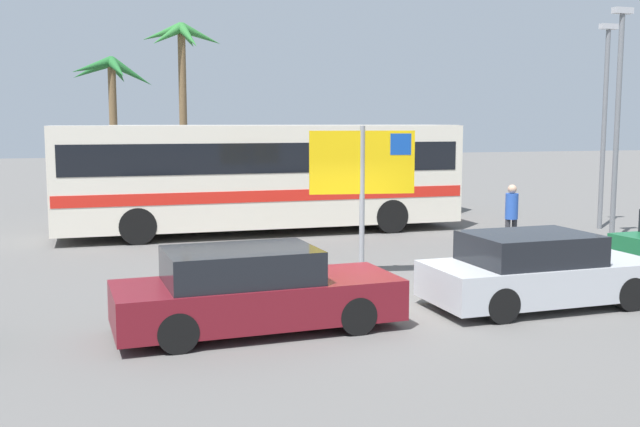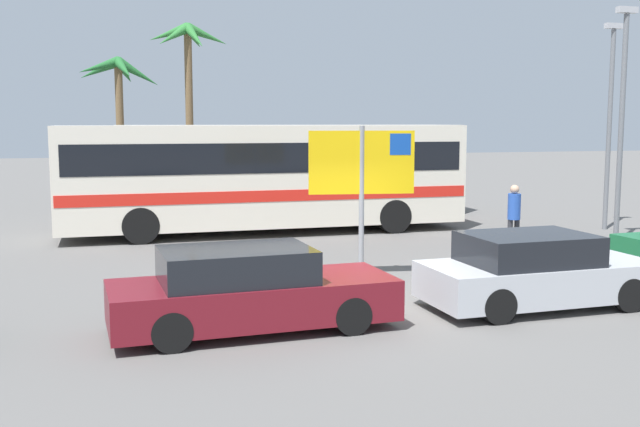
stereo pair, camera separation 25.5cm
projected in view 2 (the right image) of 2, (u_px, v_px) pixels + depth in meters
ground at (350, 305)px, 13.36m from camera, size 120.00×120.00×0.00m
bus_front_coach at (265, 173)px, 21.90m from camera, size 11.80×2.62×3.17m
bus_rear_coach at (292, 165)px, 25.68m from camera, size 11.80×2.62×3.17m
ferry_sign at (364, 168)px, 15.22m from camera, size 2.18×0.39×3.20m
car_maroon at (249, 291)px, 11.64m from camera, size 4.54×1.90×1.32m
car_silver at (536, 272)px, 13.12m from camera, size 4.19×1.87×1.32m
pedestrian_by_bus at (514, 212)px, 18.71m from camera, size 0.32×0.32×1.70m
lamp_post_left_side at (622, 115)px, 19.60m from camera, size 0.56×0.20×6.25m
lamp_post_right_side at (610, 117)px, 22.33m from camera, size 0.56×0.20×6.19m
palm_tree_seaside at (118, 86)px, 30.37m from camera, size 3.41×3.57×5.94m
palm_tree_inland at (188, 60)px, 30.83m from camera, size 3.43×3.31×7.37m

